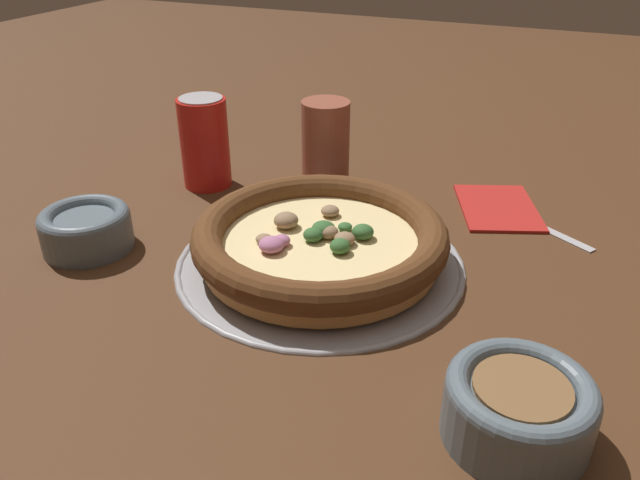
# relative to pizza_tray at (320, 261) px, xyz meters

# --- Properties ---
(ground_plane) EXTENTS (3.00, 3.00, 0.00)m
(ground_plane) POSITION_rel_pizza_tray_xyz_m (0.00, 0.00, -0.00)
(ground_plane) COLOR #4C2D19
(pizza_tray) EXTENTS (0.32, 0.32, 0.01)m
(pizza_tray) POSITION_rel_pizza_tray_xyz_m (0.00, 0.00, 0.00)
(pizza_tray) COLOR #9E9EA3
(pizza_tray) RESTS_ON ground_plane
(pizza) EXTENTS (0.28, 0.28, 0.05)m
(pizza) POSITION_rel_pizza_tray_xyz_m (0.00, -0.00, 0.03)
(pizza) COLOR #BC7F42
(pizza) RESTS_ON pizza_tray
(bowl_near) EXTENTS (0.10, 0.10, 0.05)m
(bowl_near) POSITION_rel_pizza_tray_xyz_m (0.07, -0.26, 0.02)
(bowl_near) COLOR slate
(bowl_near) RESTS_ON ground_plane
(bowl_far) EXTENTS (0.11, 0.11, 0.05)m
(bowl_far) POSITION_rel_pizza_tray_xyz_m (0.17, 0.23, 0.03)
(bowl_far) COLOR slate
(bowl_far) RESTS_ON ground_plane
(drinking_cup) EXTENTS (0.07, 0.07, 0.12)m
(drinking_cup) POSITION_rel_pizza_tray_xyz_m (-0.20, -0.08, 0.06)
(drinking_cup) COLOR brown
(drinking_cup) RESTS_ON ground_plane
(napkin) EXTENTS (0.16, 0.14, 0.01)m
(napkin) POSITION_rel_pizza_tray_xyz_m (-0.22, 0.16, 0.00)
(napkin) COLOR #B2231E
(napkin) RESTS_ON ground_plane
(fork) EXTENTS (0.10, 0.15, 0.00)m
(fork) POSITION_rel_pizza_tray_xyz_m (-0.19, 0.20, -0.00)
(fork) COLOR #B7B7BC
(fork) RESTS_ON ground_plane
(beverage_can) EXTENTS (0.07, 0.07, 0.12)m
(beverage_can) POSITION_rel_pizza_tray_xyz_m (-0.14, -0.23, 0.06)
(beverage_can) COLOR red
(beverage_can) RESTS_ON ground_plane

